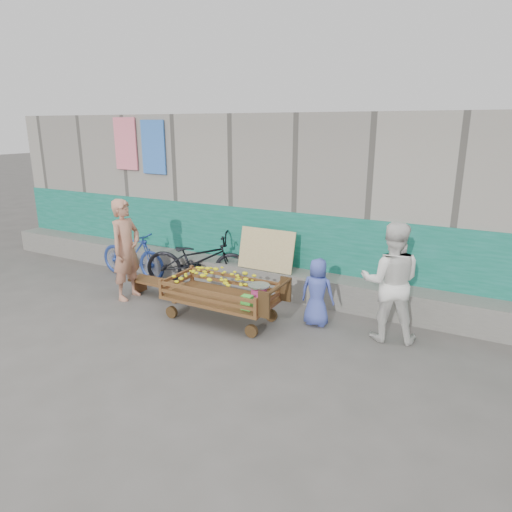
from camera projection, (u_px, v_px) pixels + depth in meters
The scene contains 9 objects.
ground at pixel (170, 343), 6.10m from camera, with size 80.00×80.00×0.00m, color #514F49.
building_wall at pixel (295, 195), 9.11m from camera, with size 12.00×3.50×3.00m.
banana_cart at pixel (219, 286), 6.71m from camera, with size 1.81×0.83×0.77m.
bench at pixel (158, 285), 7.72m from camera, with size 1.08×0.32×0.27m.
vendor_man at pixel (126, 250), 7.49m from camera, with size 0.61×0.40×1.68m, color tan.
woman at pixel (391, 282), 6.03m from camera, with size 0.79×0.61×1.62m, color white.
child at pixel (317, 292), 6.54m from camera, with size 0.49×0.32×1.00m, color #4555B3.
bicycle_dark at pixel (198, 260), 8.15m from camera, with size 0.65×1.87×0.98m, color black.
bicycle_blue at pixel (132, 254), 8.62m from camera, with size 0.42×1.50×0.90m, color #274095.
Camera 1 is at (3.65, -4.32, 2.81)m, focal length 32.00 mm.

